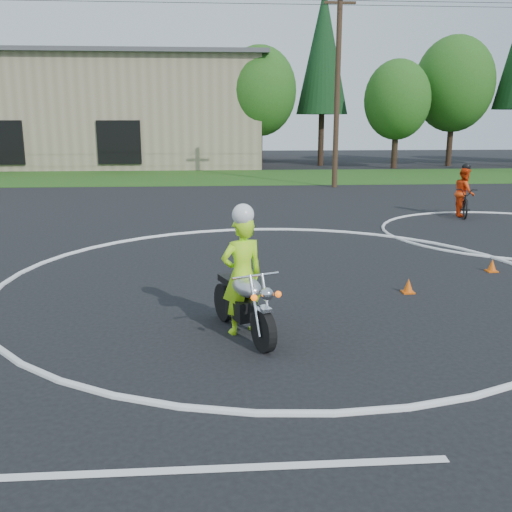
{
  "coord_description": "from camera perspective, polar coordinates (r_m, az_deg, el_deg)",
  "views": [
    {
      "loc": [
        -1.39,
        -9.16,
        3.46
      ],
      "look_at": [
        -0.67,
        0.74,
        1.1
      ],
      "focal_mm": 40.0,
      "sensor_mm": 36.0,
      "label": 1
    }
  ],
  "objects": [
    {
      "name": "grass_strip",
      "position": [
        36.35,
        -1.95,
        7.91
      ],
      "size": [
        120.0,
        10.0,
        0.02
      ],
      "primitive_type": "cube",
      "color": "#1E4714",
      "rests_on": "ground"
    },
    {
      "name": "warehouse",
      "position": [
        51.89,
        -23.46,
        13.07
      ],
      "size": [
        41.0,
        17.0,
        8.3
      ],
      "color": "tan",
      "rests_on": "ground"
    },
    {
      "name": "treeline",
      "position": [
        46.76,
        16.83,
        16.69
      ],
      "size": [
        38.2,
        8.1,
        14.52
      ],
      "color": "#382619",
      "rests_on": "ground"
    },
    {
      "name": "rider_second_grp",
      "position": [
        22.5,
        20.06,
        5.51
      ],
      "size": [
        1.23,
        2.17,
        1.98
      ],
      "rotation": [
        0.0,
        0.0,
        -0.26
      ],
      "color": "black",
      "rests_on": "ground"
    },
    {
      "name": "course_markings",
      "position": [
        14.39,
        10.3,
        -0.73
      ],
      "size": [
        19.05,
        19.05,
        0.12
      ],
      "color": "silver",
      "rests_on": "ground"
    },
    {
      "name": "primary_motorcycle",
      "position": [
        9.33,
        -1.23,
        -4.66
      ],
      "size": [
        1.02,
        2.13,
        1.18
      ],
      "rotation": [
        0.0,
        0.0,
        0.37
      ],
      "color": "black",
      "rests_on": "ground"
    },
    {
      "name": "rider_primary_grp",
      "position": [
        9.32,
        -1.4,
        -1.59
      ],
      "size": [
        0.84,
        0.7,
        2.18
      ],
      "rotation": [
        0.0,
        0.0,
        0.37
      ],
      "color": "#B2FF1A",
      "rests_on": "ground"
    },
    {
      "name": "utility_poles",
      "position": [
        30.87,
        8.14,
        16.46
      ],
      "size": [
        41.6,
        1.12,
        10.0
      ],
      "color": "#473321",
      "rests_on": "ground"
    },
    {
      "name": "ground",
      "position": [
        9.89,
        4.22,
        -7.15
      ],
      "size": [
        120.0,
        120.0,
        0.0
      ],
      "primitive_type": "plane",
      "color": "black",
      "rests_on": "ground"
    }
  ]
}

